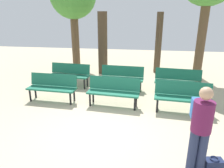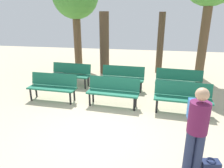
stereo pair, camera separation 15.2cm
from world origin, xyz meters
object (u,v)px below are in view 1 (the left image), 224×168
at_px(handbag, 213,165).
at_px(tree_0, 103,43).
at_px(bench_r0_c0, 52,86).
at_px(bench_r0_c1, 114,90).
at_px(bench_r0_c2, 183,95).
at_px(bench_r1_c2, 178,80).
at_px(bench_r1_c1, 122,76).
at_px(visitor_with_backpack, 201,125).
at_px(bench_r1_c0, 70,73).
at_px(tree_1, 158,43).

bearing_deg(handbag, tree_0, 117.84).
distance_m(bench_r0_c0, bench_r0_c1, 2.03).
height_order(bench_r0_c2, handbag, bench_r0_c2).
bearing_deg(bench_r0_c2, bench_r1_c2, 91.56).
xyz_separation_m(bench_r0_c0, bench_r0_c1, (2.03, -0.07, 0.00)).
height_order(bench_r1_c1, handbag, bench_r1_c1).
distance_m(bench_r1_c1, visitor_with_backpack, 4.51).
xyz_separation_m(bench_r1_c2, visitor_with_backpack, (-0.21, -3.98, 0.43)).
distance_m(bench_r0_c0, tree_0, 3.76).
xyz_separation_m(bench_r1_c0, bench_r1_c2, (4.09, -0.19, 0.00)).
bearing_deg(handbag, visitor_with_backpack, -177.81).
bearing_deg(bench_r0_c1, tree_1, 74.21).
relative_size(tree_0, tree_1, 1.01).
xyz_separation_m(bench_r1_c1, bench_r1_c2, (2.01, -0.13, 0.00)).
relative_size(bench_r1_c1, bench_r1_c2, 0.99).
bearing_deg(bench_r0_c0, handbag, -29.41).
distance_m(bench_r0_c2, bench_r1_c0, 4.36).
bearing_deg(handbag, bench_r1_c2, 91.69).
height_order(bench_r0_c0, tree_0, tree_0).
height_order(bench_r1_c0, bench_r1_c2, same).
xyz_separation_m(tree_0, handbag, (3.27, -6.19, -1.28)).
xyz_separation_m(bench_r0_c2, bench_r1_c1, (-1.95, 1.61, 0.00)).
relative_size(bench_r0_c0, bench_r0_c2, 0.99).
bearing_deg(visitor_with_backpack, bench_r0_c2, -92.22).
bearing_deg(bench_r0_c2, handbag, -81.66).
xyz_separation_m(bench_r0_c1, bench_r0_c2, (2.04, -0.12, 0.00)).
bearing_deg(bench_r0_c2, tree_1, 101.21).
xyz_separation_m(bench_r0_c0, visitor_with_backpack, (3.93, -2.69, 0.43)).
distance_m(visitor_with_backpack, handbag, 0.87).
distance_m(bench_r1_c0, tree_1, 4.42).
bearing_deg(bench_r1_c1, bench_r0_c2, -36.72).
bearing_deg(bench_r1_c0, bench_r0_c1, -33.01).
distance_m(bench_r1_c1, tree_0, 2.56).
height_order(bench_r0_c0, visitor_with_backpack, visitor_with_backpack).
bearing_deg(bench_r0_c0, bench_r0_c1, 0.69).
bearing_deg(visitor_with_backpack, bench_r0_c1, -52.95).
bearing_deg(bench_r0_c2, bench_r0_c1, -179.39).
relative_size(tree_1, visitor_with_backpack, 1.70).
distance_m(bench_r1_c0, tree_0, 2.42).
bearing_deg(tree_0, bench_r0_c2, -50.26).
distance_m(bench_r0_c1, bench_r1_c0, 2.52).
height_order(bench_r1_c2, tree_1, tree_1).
relative_size(bench_r1_c0, handbag, 4.76).
distance_m(bench_r0_c1, tree_0, 3.85).
height_order(bench_r0_c1, tree_1, tree_1).
distance_m(tree_1, visitor_with_backpack, 6.76).
xyz_separation_m(bench_r0_c2, visitor_with_backpack, (-0.15, -2.49, 0.43)).
distance_m(bench_r1_c2, visitor_with_backpack, 4.01).
bearing_deg(bench_r1_c0, tree_1, 41.28).
height_order(bench_r0_c1, tree_0, tree_0).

